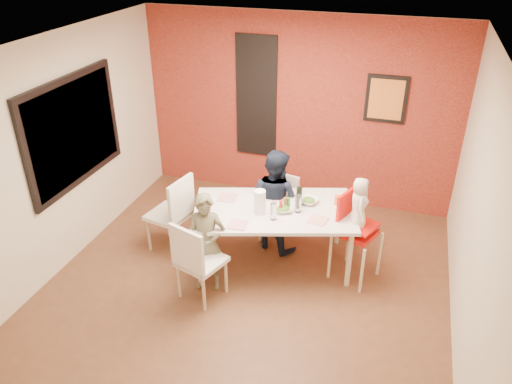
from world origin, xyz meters
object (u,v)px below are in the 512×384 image
(chair_near, at_px, (196,259))
(chair_left, at_px, (174,211))
(child_near, at_px, (207,243))
(dining_table, at_px, (274,214))
(high_chair, at_px, (354,228))
(paper_towel_roll, at_px, (260,202))
(chair_far, at_px, (281,204))
(toddler, at_px, (359,205))
(child_far, at_px, (275,200))
(wine_bottle, at_px, (299,197))

(chair_near, bearing_deg, chair_left, -32.74)
(chair_near, relative_size, child_near, 0.82)
(dining_table, xyz_separation_m, high_chair, (0.93, 0.06, -0.05))
(paper_towel_roll, bearing_deg, high_chair, 10.89)
(chair_far, bearing_deg, paper_towel_roll, -81.70)
(dining_table, height_order, toddler, toddler)
(child_far, relative_size, toddler, 2.05)
(chair_far, height_order, toddler, toddler)
(child_near, distance_m, wine_bottle, 1.20)
(high_chair, relative_size, paper_towel_roll, 3.70)
(toddler, relative_size, paper_towel_roll, 2.25)
(chair_far, relative_size, paper_towel_roll, 3.00)
(toddler, relative_size, wine_bottle, 2.59)
(chair_left, xyz_separation_m, high_chair, (2.18, 0.15, 0.08))
(paper_towel_roll, bearing_deg, chair_left, 177.10)
(child_near, bearing_deg, high_chair, 11.02)
(chair_near, relative_size, high_chair, 0.90)
(chair_near, distance_m, chair_far, 1.59)
(chair_far, xyz_separation_m, toddler, (1.03, -0.57, 0.48))
(child_near, bearing_deg, wine_bottle, 28.62)
(dining_table, bearing_deg, child_far, 104.13)
(toddler, bearing_deg, high_chair, 39.45)
(chair_near, distance_m, chair_left, 1.03)
(child_near, distance_m, paper_towel_roll, 0.76)
(dining_table, relative_size, chair_left, 2.03)
(chair_far, height_order, high_chair, high_chair)
(wine_bottle, bearing_deg, child_far, 146.45)
(chair_near, xyz_separation_m, chair_left, (-0.64, 0.81, 0.03))
(chair_near, height_order, paper_towel_roll, paper_towel_roll)
(dining_table, height_order, high_chair, high_chair)
(dining_table, relative_size, child_near, 1.74)
(chair_near, bearing_deg, dining_table, -105.58)
(high_chair, height_order, child_near, child_near)
(chair_far, bearing_deg, dining_table, -70.54)
(child_near, bearing_deg, toddler, 10.05)
(dining_table, height_order, wine_bottle, wine_bottle)
(child_far, xyz_separation_m, toddler, (1.05, -0.33, 0.29))
(chair_left, relative_size, toddler, 1.56)
(chair_left, bearing_deg, child_near, 61.07)
(child_far, bearing_deg, dining_table, 125.52)
(chair_far, height_order, chair_left, chair_left)
(high_chair, relative_size, child_near, 0.90)
(chair_near, bearing_deg, child_near, -77.71)
(child_far, distance_m, paper_towel_roll, 0.57)
(chair_near, bearing_deg, chair_far, -90.90)
(chair_left, relative_size, child_near, 0.86)
(dining_table, distance_m, toddler, 0.99)
(chair_far, bearing_deg, chair_left, -137.18)
(chair_left, distance_m, child_far, 1.25)
(child_near, bearing_deg, chair_near, -110.68)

